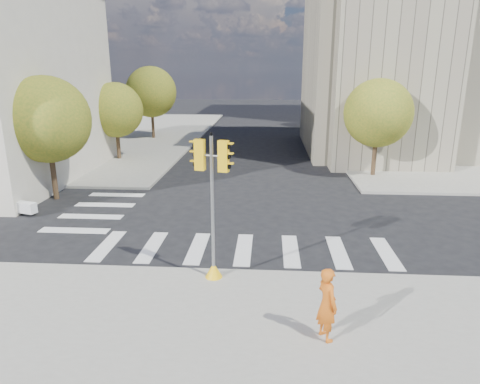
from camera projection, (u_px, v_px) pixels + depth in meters
name	position (u px, v px, depth m)	size (l,w,h in m)	color
ground	(249.00, 231.00, 18.38)	(160.00, 160.00, 0.00)	black
sidewalk_far_right	(464.00, 139.00, 42.00)	(28.00, 40.00, 0.15)	gray
sidewalk_far_left	(69.00, 135.00, 44.56)	(28.00, 40.00, 0.15)	gray
civic_building	(458.00, 61.00, 33.69)	(26.00, 16.00, 19.39)	gray
tree_lw_near	(47.00, 120.00, 21.72)	(4.40, 4.40, 6.41)	#382616
tree_lw_mid	(116.00, 110.00, 31.42)	(4.00, 4.00, 5.77)	#382616
tree_lw_far	(151.00, 92.00, 40.79)	(4.80, 4.80, 6.95)	#382616
tree_re_near	(378.00, 113.00, 26.36)	(4.20, 4.20, 6.16)	#382616
tree_re_mid	(345.00, 96.00, 37.77)	(4.60, 4.60, 6.66)	#382616
tree_re_far	(327.00, 94.00, 49.41)	(4.00, 4.00, 5.88)	#382616
lamp_near	(372.00, 100.00, 30.01)	(0.35, 0.18, 8.11)	black
lamp_far	(340.00, 90.00, 43.43)	(0.35, 0.18, 8.11)	black
traffic_signal	(213.00, 219.00, 13.43)	(1.08, 0.56, 4.75)	yellow
photographer	(327.00, 304.00, 10.56)	(0.70, 0.46, 1.92)	#CF5C13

